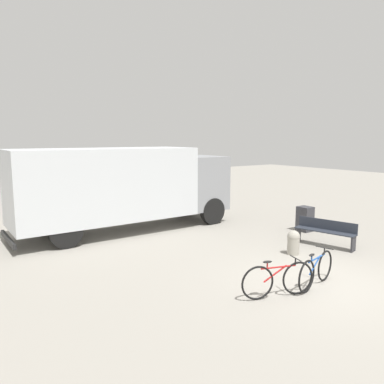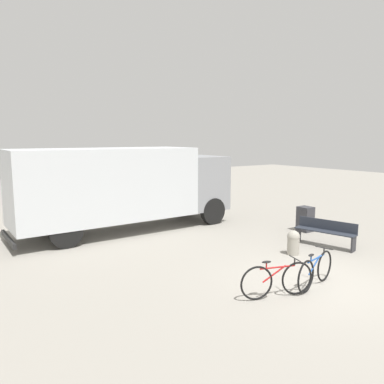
{
  "view_description": "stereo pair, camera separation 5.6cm",
  "coord_description": "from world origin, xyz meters",
  "px_view_note": "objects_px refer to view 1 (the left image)",
  "views": [
    {
      "loc": [
        -7.46,
        -5.3,
        3.46
      ],
      "look_at": [
        -0.46,
        4.8,
        1.7
      ],
      "focal_mm": 35.0,
      "sensor_mm": 36.0,
      "label": 1
    },
    {
      "loc": [
        -7.41,
        -5.34,
        3.46
      ],
      "look_at": [
        -0.46,
        4.8,
        1.7
      ],
      "focal_mm": 35.0,
      "sensor_mm": 36.0,
      "label": 2
    }
  ],
  "objects_px": {
    "delivery_truck": "(124,185)",
    "bollard_near_bench": "(293,242)",
    "bicycle_near": "(278,280)",
    "bicycle_middle": "(316,270)",
    "park_bench": "(325,231)",
    "utility_box": "(305,219)"
  },
  "relations": [
    {
      "from": "delivery_truck",
      "to": "bollard_near_bench",
      "type": "bearing_deg",
      "value": -62.86
    },
    {
      "from": "bicycle_near",
      "to": "bicycle_middle",
      "type": "height_order",
      "value": "same"
    },
    {
      "from": "park_bench",
      "to": "utility_box",
      "type": "bearing_deg",
      "value": -46.04
    },
    {
      "from": "bollard_near_bench",
      "to": "utility_box",
      "type": "relative_size",
      "value": 0.79
    },
    {
      "from": "delivery_truck",
      "to": "park_bench",
      "type": "xyz_separation_m",
      "value": [
        4.47,
        -5.57,
        -1.26
      ]
    },
    {
      "from": "utility_box",
      "to": "park_bench",
      "type": "bearing_deg",
      "value": -122.37
    },
    {
      "from": "park_bench",
      "to": "delivery_truck",
      "type": "bearing_deg",
      "value": 25.11
    },
    {
      "from": "bicycle_near",
      "to": "park_bench",
      "type": "bearing_deg",
      "value": 41.5
    },
    {
      "from": "delivery_truck",
      "to": "bollard_near_bench",
      "type": "height_order",
      "value": "delivery_truck"
    },
    {
      "from": "bollard_near_bench",
      "to": "delivery_truck",
      "type": "bearing_deg",
      "value": 117.55
    },
    {
      "from": "delivery_truck",
      "to": "bicycle_near",
      "type": "bearing_deg",
      "value": -88.85
    },
    {
      "from": "bicycle_near",
      "to": "utility_box",
      "type": "bearing_deg",
      "value": 51.35
    },
    {
      "from": "bollard_near_bench",
      "to": "utility_box",
      "type": "distance_m",
      "value": 3.1
    },
    {
      "from": "bollard_near_bench",
      "to": "utility_box",
      "type": "xyz_separation_m",
      "value": [
        2.61,
        1.67,
        0.07
      ]
    },
    {
      "from": "bicycle_middle",
      "to": "park_bench",
      "type": "bearing_deg",
      "value": 19.95
    },
    {
      "from": "bicycle_middle",
      "to": "bollard_near_bench",
      "type": "relative_size",
      "value": 2.33
    },
    {
      "from": "utility_box",
      "to": "bicycle_middle",
      "type": "bearing_deg",
      "value": -138.72
    },
    {
      "from": "bicycle_near",
      "to": "delivery_truck",
      "type": "bearing_deg",
      "value": 109.35
    },
    {
      "from": "delivery_truck",
      "to": "bicycle_middle",
      "type": "bearing_deg",
      "value": -79.93
    },
    {
      "from": "park_bench",
      "to": "bicycle_near",
      "type": "distance_m",
      "value": 4.67
    },
    {
      "from": "delivery_truck",
      "to": "bollard_near_bench",
      "type": "relative_size",
      "value": 11.34
    },
    {
      "from": "delivery_truck",
      "to": "bicycle_near",
      "type": "height_order",
      "value": "delivery_truck"
    }
  ]
}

